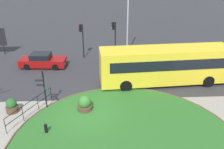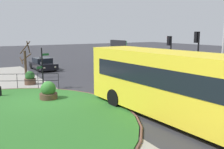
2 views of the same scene
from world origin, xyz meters
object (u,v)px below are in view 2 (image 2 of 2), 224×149
Objects in this scene: signpost_directional at (42,67)px; car_far_lane at (120,69)px; planter_near_signpost at (48,92)px; bollard_foreground at (0,91)px; bus_yellow at (180,85)px; traffic_light_far at (197,48)px; billboard_left at (118,49)px; traffic_light_near at (169,48)px; planter_kerbside at (30,78)px; car_near_lane at (43,64)px; street_tree_bare at (26,62)px.

car_far_lane is (-1.84, 7.72, -1.02)m from signpost_directional.
bollard_foreground is at bearing -132.88° from planter_near_signpost.
bollard_foreground is 11.07m from bus_yellow.
billboard_left is at bearing -4.59° from traffic_light_far.
traffic_light_near reaches higher than car_far_lane.
traffic_light_near is 11.61m from planter_kerbside.
traffic_light_near is 3.18× the size of planter_near_signpost.
bollard_foreground is 0.07× the size of bus_yellow.
signpost_directional is at bearing 101.06° from bollard_foreground.
bollard_foreground is at bearing -73.24° from car_far_lane.
car_near_lane is 1.22× the size of billboard_left.
billboard_left is at bearing 121.47° from bollard_foreground.
bollard_foreground is 0.22× the size of street_tree_bare.
billboard_left is (-13.82, 2.32, -1.00)m from traffic_light_far.
bollard_foreground is at bearing -27.27° from street_tree_bare.
planter_kerbside is at bearing -170.80° from signpost_directional.
planter_kerbside is at bearing 56.67° from traffic_light_far.
traffic_light_far reaches higher than car_near_lane.
planter_near_signpost is at bearing -47.19° from billboard_left.
signpost_directional reaches higher than car_far_lane.
traffic_light_near is 10.51m from billboard_left.
traffic_light_far is at bearing -9.29° from billboard_left.
bus_yellow reaches higher than signpost_directional.
traffic_light_far is 10.51m from planter_near_signpost.
traffic_light_near is (-7.47, 6.61, 1.02)m from bus_yellow.
billboard_left reaches higher than planter_near_signpost.
bus_yellow reaches higher than planter_kerbside.
traffic_light_near is 3.49× the size of planter_kerbside.
planter_kerbside is at bearing -6.01° from street_tree_bare.
street_tree_bare is at bearing -33.93° from car_near_lane.
signpost_directional is 0.73× the size of traffic_light_far.
car_far_lane is at bearing 119.62° from planter_near_signpost.
street_tree_bare is (4.38, -2.69, 0.91)m from car_near_lane.
bus_yellow is 3.00× the size of traffic_light_near.
car_far_lane is at bearing 103.42° from signpost_directional.
planter_near_signpost is at bearing -152.66° from bus_yellow.
car_far_lane is (-2.41, 10.61, 0.28)m from bollard_foreground.
signpost_directional is 0.65× the size of car_far_lane.
bollard_foreground is 13.36m from traffic_light_near.
traffic_light_far is (3.45, -0.77, 0.26)m from traffic_light_near.
traffic_light_near is at bearing 67.94° from planter_kerbside.
car_near_lane reaches higher than planter_near_signpost.
traffic_light_far is 3.84× the size of planter_kerbside.
signpost_directional is at bearing 170.58° from planter_near_signpost.
planter_near_signpost is (2.81, -0.47, -1.16)m from signpost_directional.
street_tree_bare is at bearing 47.86° from traffic_light_near.
planter_near_signpost is at bearing 80.11° from traffic_light_far.
planter_near_signpost is (0.83, -10.65, -2.21)m from traffic_light_near.
bollard_foreground is at bearing 75.22° from traffic_light_near.
traffic_light_near is at bearing 36.69° from car_far_lane.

